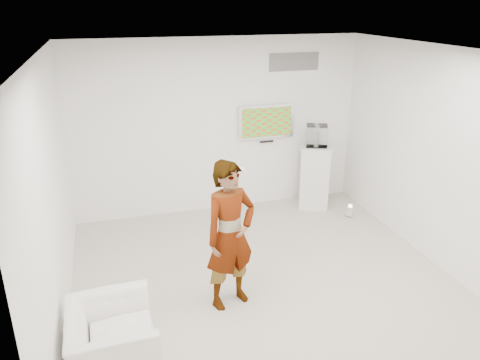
{
  "coord_description": "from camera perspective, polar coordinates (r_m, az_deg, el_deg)",
  "views": [
    {
      "loc": [
        -1.84,
        -5.09,
        3.55
      ],
      "look_at": [
        -0.17,
        0.6,
        1.25
      ],
      "focal_mm": 35.0,
      "sensor_mm": 36.0,
      "label": 1
    }
  ],
  "objects": [
    {
      "name": "tv",
      "position": [
        8.25,
        3.2,
        7.12
      ],
      "size": [
        1.0,
        0.08,
        0.6
      ],
      "primitive_type": "cube",
      "color": "silver",
      "rests_on": "room"
    },
    {
      "name": "room",
      "position": [
        5.78,
        3.28,
        0.41
      ],
      "size": [
        5.01,
        5.01,
        3.0
      ],
      "color": "beige",
      "rests_on": "ground"
    },
    {
      "name": "logo_decal",
      "position": [
        8.28,
        6.62,
        14.11
      ],
      "size": [
        0.9,
        0.02,
        0.3
      ],
      "primitive_type": "cube",
      "color": "slate",
      "rests_on": "room"
    },
    {
      "name": "armchair",
      "position": [
        5.19,
        -15.29,
        -18.15
      ],
      "size": [
        0.9,
        1.02,
        0.64
      ],
      "primitive_type": "imported",
      "rotation": [
        0.0,
        0.0,
        1.6
      ],
      "color": "white",
      "rests_on": "room"
    },
    {
      "name": "wii_remote",
      "position": [
        5.53,
        -0.0,
        1.38
      ],
      "size": [
        0.09,
        0.15,
        0.04
      ],
      "primitive_type": "cube",
      "rotation": [
        0.0,
        0.0,
        0.38
      ],
      "color": "white",
      "rests_on": "person"
    },
    {
      "name": "pedestal",
      "position": [
        8.52,
        9.03,
        0.47
      ],
      "size": [
        0.73,
        0.73,
        1.15
      ],
      "primitive_type": "cube",
      "rotation": [
        0.0,
        0.0,
        -0.4
      ],
      "color": "white",
      "rests_on": "room"
    },
    {
      "name": "person",
      "position": [
        5.59,
        -1.19,
        -6.77
      ],
      "size": [
        0.79,
        0.65,
        1.86
      ],
      "primitive_type": "imported",
      "rotation": [
        0.0,
        0.0,
        0.34
      ],
      "color": "white",
      "rests_on": "room"
    },
    {
      "name": "vitrine",
      "position": [
        8.28,
        9.33,
        5.36
      ],
      "size": [
        0.47,
        0.47,
        0.36
      ],
      "primitive_type": "cube",
      "rotation": [
        0.0,
        0.0,
        -0.39
      ],
      "color": "white",
      "rests_on": "pedestal"
    },
    {
      "name": "console",
      "position": [
        8.3,
        9.31,
        4.98
      ],
      "size": [
        0.14,
        0.18,
        0.24
      ],
      "primitive_type": "cube",
      "rotation": [
        0.0,
        0.0,
        -0.58
      ],
      "color": "white",
      "rests_on": "pedestal"
    },
    {
      "name": "floor_uplight",
      "position": [
        8.28,
        13.23,
        -3.82
      ],
      "size": [
        0.17,
        0.17,
        0.26
      ],
      "primitive_type": "cylinder",
      "rotation": [
        0.0,
        0.0,
        0.02
      ],
      "color": "white",
      "rests_on": "room"
    }
  ]
}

